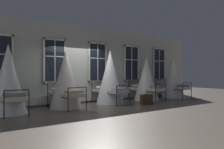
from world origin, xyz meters
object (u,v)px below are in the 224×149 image
object	(u,v)px
cot_fourth	(110,78)
cot_sixth	(173,78)
cot_third	(66,80)
suitcase_dark	(146,99)
cot_fifth	(146,79)
cot_second	(8,80)

from	to	relation	value
cot_fourth	cot_sixth	bearing A→B (deg)	-90.74
cot_sixth	cot_third	bearing A→B (deg)	91.12
cot_third	suitcase_dark	xyz separation A→B (m)	(3.26, -1.15, -0.89)
suitcase_dark	cot_fifth	bearing A→B (deg)	55.59
cot_fourth	cot_fifth	size ratio (longest dim) A/B	1.09
cot_second	suitcase_dark	distance (m)	5.58
cot_fourth	suitcase_dark	world-z (taller)	cot_fourth
cot_second	cot_third	bearing A→B (deg)	-90.79
cot_third	cot_sixth	size ratio (longest dim) A/B	1.02
cot_second	cot_fourth	bearing A→B (deg)	-89.50
cot_fourth	cot_sixth	xyz separation A→B (m)	(4.37, -0.04, -0.06)
cot_third	cot_fifth	world-z (taller)	cot_third
cot_third	cot_fourth	size ratio (longest dim) A/B	0.97
cot_sixth	suitcase_dark	distance (m)	3.64
cot_fourth	cot_sixth	size ratio (longest dim) A/B	1.06
cot_fourth	cot_sixth	world-z (taller)	cot_fourth
cot_second	cot_sixth	bearing A→B (deg)	-90.30
cot_second	suitcase_dark	size ratio (longest dim) A/B	4.00
cot_third	cot_second	bearing A→B (deg)	90.60
cot_third	cot_fifth	size ratio (longest dim) A/B	1.05
cot_sixth	suitcase_dark	world-z (taller)	cot_sixth
cot_third	cot_fourth	bearing A→B (deg)	-86.88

